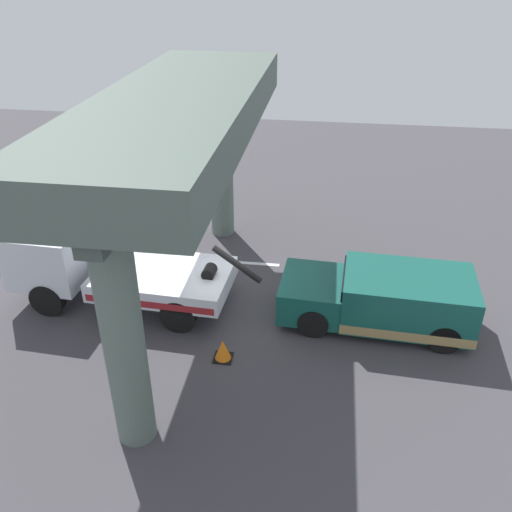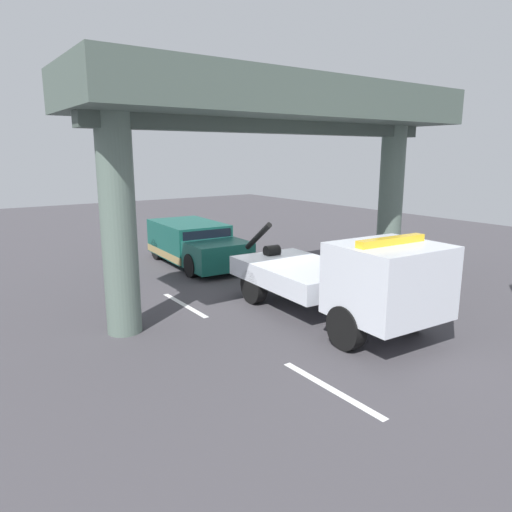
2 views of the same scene
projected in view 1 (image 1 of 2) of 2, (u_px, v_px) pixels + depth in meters
ground_plane at (226, 310)px, 15.70m from camera, size 60.00×40.00×0.10m
lane_stripe_west at (424, 276)px, 17.25m from camera, size 2.60×0.16×0.01m
lane_stripe_mid at (241, 262)px, 17.98m from camera, size 2.60×0.16×0.01m
lane_stripe_east at (72, 250)px, 18.72m from camera, size 2.60×0.16×0.01m
tow_truck_white at (100, 264)px, 15.56m from camera, size 7.31×2.71×2.46m
towed_van_green at (385, 299)px, 14.73m from camera, size 5.30×2.45×1.58m
overpass_structure at (179, 132)px, 13.18m from camera, size 3.60×11.62×6.21m
traffic_cone_orange at (223, 350)px, 13.65m from camera, size 0.49×0.49×0.58m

